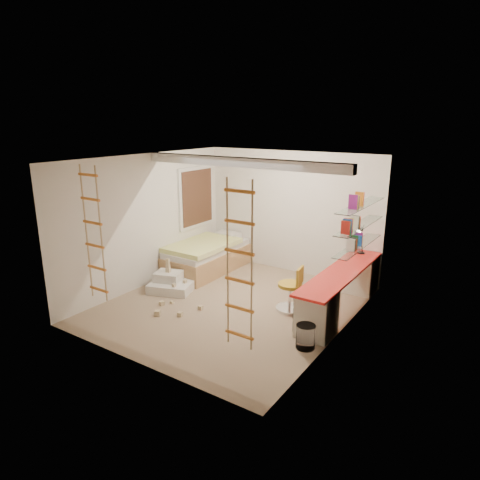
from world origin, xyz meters
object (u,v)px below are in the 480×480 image
Objects in this scene: play_platform at (171,284)px; swivel_chair at (291,294)px; bed at (207,256)px; desk at (341,289)px.

swivel_chair is at bearing 11.76° from play_platform.
bed is 2.60m from swivel_chair.
desk reaches higher than play_platform.
bed is 1.32m from play_platform.
desk is 3.22m from bed.
desk is 2.92× the size of play_platform.
desk is 0.86m from swivel_chair.
swivel_chair reaches higher than desk.
swivel_chair is (2.47, -0.81, -0.03)m from bed.
swivel_chair is at bearing -18.18° from bed.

